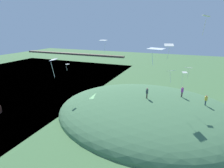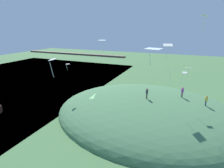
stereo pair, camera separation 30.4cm
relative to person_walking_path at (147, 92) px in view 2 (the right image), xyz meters
The scene contains 15 objects.
ground_plane 9.38m from the person_walking_path, behind, with size 160.00×160.00×0.00m, color #446E3F.
grass_hill 4.40m from the person_walking_path, 83.28° to the left, with size 31.71×26.06×6.28m, color #457149.
bridge_deck_far 53.41m from the person_walking_path, 137.15° to the left, with size 46.58×1.80×0.70m, color brown.
person_walking_path is the anchor object (origin of this frame).
person_watching_kites 8.96m from the person_walking_path, 12.08° to the left, with size 0.49×0.49×1.64m.
person_near_shore 6.23m from the person_walking_path, 32.37° to the left, with size 0.45×0.45×1.83m.
kite_0 7.95m from the person_walking_path, 27.72° to the right, with size 0.93×0.69×1.48m.
kite_1 12.19m from the person_walking_path, 68.59° to the right, with size 0.97×0.75×1.49m.
kite_2 15.20m from the person_walking_path, 55.63° to the right, with size 0.63×0.87×1.68m.
kite_3 5.70m from the person_walking_path, 28.99° to the right, with size 1.29×1.27×1.96m.
kite_4 14.74m from the person_walking_path, behind, with size 0.74×0.83×1.23m.
kite_5 13.31m from the person_walking_path, 107.75° to the right, with size 0.92×1.15×1.22m.
kite_6 16.51m from the person_walking_path, 115.81° to the right, with size 0.92×1.05×1.82m.
kite_7 17.04m from the person_walking_path, 78.48° to the right, with size 1.25×1.03×1.21m.
kite_9 6.23m from the person_walking_path, ahead, with size 0.85×0.75×2.19m.
Camera 2 is at (13.28, -25.68, 13.97)m, focal length 28.12 mm.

